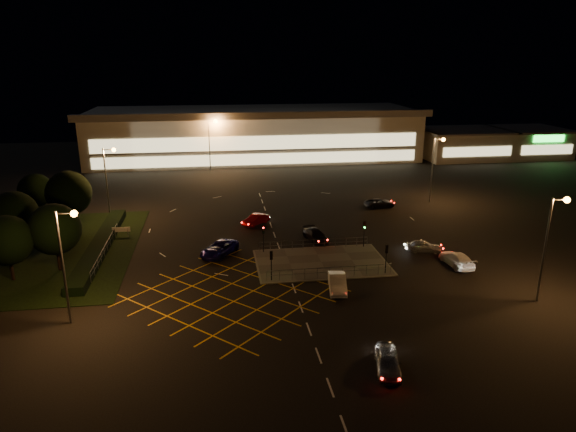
{
  "coord_description": "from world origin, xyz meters",
  "views": [
    {
      "loc": [
        -9.28,
        -53.49,
        21.84
      ],
      "look_at": [
        -0.03,
        9.43,
        2.0
      ],
      "focal_mm": 32.0,
      "sensor_mm": 36.0,
      "label": 1
    }
  ],
  "objects": [
    {
      "name": "tree_c",
      "position": [
        -28.0,
        14.0,
        4.95
      ],
      "size": [
        5.76,
        5.76,
        7.84
      ],
      "color": "black",
      "rests_on": "ground"
    },
    {
      "name": "car_approach_white",
      "position": [
        16.46,
        -4.84,
        0.74
      ],
      "size": [
        2.45,
        5.27,
        1.49
      ],
      "primitive_type": "imported",
      "rotation": [
        0.0,
        0.0,
        3.21
      ],
      "color": "silver",
      "rests_on": "ground"
    },
    {
      "name": "supermarket",
      "position": [
        0.0,
        61.95,
        5.31
      ],
      "size": [
        72.0,
        26.5,
        10.5
      ],
      "color": "beige",
      "rests_on": "ground"
    },
    {
      "name": "car_queue_white",
      "position": [
        2.12,
        -9.0,
        0.76
      ],
      "size": [
        2.3,
        4.78,
        1.51
      ],
      "primitive_type": "imported",
      "rotation": [
        0.0,
        0.0,
        6.13
      ],
      "color": "silver",
      "rests_on": "ground"
    },
    {
      "name": "tree_b",
      "position": [
        -32.0,
        6.0,
        4.64
      ],
      "size": [
        5.4,
        5.4,
        7.35
      ],
      "color": "black",
      "rests_on": "ground"
    },
    {
      "name": "tree_e",
      "position": [
        -26.0,
        0.0,
        4.64
      ],
      "size": [
        5.4,
        5.4,
        7.35
      ],
      "color": "black",
      "rests_on": "ground"
    },
    {
      "name": "car_east_grey",
      "position": [
        15.27,
        18.22,
        0.64
      ],
      "size": [
        4.74,
        2.4,
        1.28
      ],
      "primitive_type": "imported",
      "rotation": [
        0.0,
        0.0,
        1.63
      ],
      "color": "black",
      "rests_on": "ground"
    },
    {
      "name": "car_circ_red",
      "position": [
        -4.01,
        12.57,
        0.7
      ],
      "size": [
        4.09,
        3.96,
        1.39
      ],
      "primitive_type": "imported",
      "rotation": [
        0.0,
        0.0,
        5.46
      ],
      "color": "maroon",
      "rests_on": "ground"
    },
    {
      "name": "streetlight_far_right",
      "position": [
        30.44,
        50.0,
        6.56
      ],
      "size": [
        1.78,
        0.56,
        10.03
      ],
      "color": "slate",
      "rests_on": "ground"
    },
    {
      "name": "pedestrian_island",
      "position": [
        2.0,
        -2.0,
        0.06
      ],
      "size": [
        14.0,
        9.0,
        0.12
      ],
      "primitive_type": "cube",
      "color": "#4C4944",
      "rests_on": "ground"
    },
    {
      "name": "car_left_blue",
      "position": [
        -9.09,
        2.05,
        0.77
      ],
      "size": [
        5.11,
        6.01,
        1.53
      ],
      "primitive_type": "imported",
      "rotation": [
        0.0,
        0.0,
        5.71
      ],
      "color": "#110E57",
      "rests_on": "ground"
    },
    {
      "name": "ground",
      "position": [
        0.0,
        0.0,
        0.0
      ],
      "size": [
        180.0,
        180.0,
        0.0
      ],
      "primitive_type": "plane",
      "color": "black",
      "rests_on": "ground"
    },
    {
      "name": "streetlight_sw",
      "position": [
        -21.56,
        -12.0,
        6.56
      ],
      "size": [
        1.78,
        0.56,
        10.03
      ],
      "color": "slate",
      "rests_on": "ground"
    },
    {
      "name": "signal_nw",
      "position": [
        -4.0,
        1.99,
        2.37
      ],
      "size": [
        0.28,
        0.3,
        3.15
      ],
      "color": "black",
      "rests_on": "pedestrian_island"
    },
    {
      "name": "car_near_silver",
      "position": [
        2.57,
        -22.59,
        0.74
      ],
      "size": [
        2.7,
        4.64,
        1.48
      ],
      "primitive_type": "imported",
      "rotation": [
        0.0,
        0.0,
        6.05
      ],
      "color": "#A6AAAD",
      "rests_on": "ground"
    },
    {
      "name": "retail_unit_a",
      "position": [
        46.0,
        53.97,
        3.21
      ],
      "size": [
        18.8,
        14.8,
        6.35
      ],
      "color": "beige",
      "rests_on": "ground"
    },
    {
      "name": "tree_d",
      "position": [
        -34.0,
        20.0,
        4.02
      ],
      "size": [
        4.68,
        4.68,
        6.37
      ],
      "color": "black",
      "rests_on": "ground"
    },
    {
      "name": "signal_ne",
      "position": [
        8.0,
        1.99,
        2.37
      ],
      "size": [
        0.28,
        0.3,
        3.15
      ],
      "color": "black",
      "rests_on": "pedestrian_island"
    },
    {
      "name": "retail_unit_b",
      "position": [
        62.0,
        53.96,
        3.22
      ],
      "size": [
        14.8,
        14.8,
        6.35
      ],
      "color": "beige",
      "rests_on": "ground"
    },
    {
      "name": "tree_a",
      "position": [
        -30.0,
        -2.0,
        4.33
      ],
      "size": [
        5.04,
        5.04,
        6.86
      ],
      "color": "black",
      "rests_on": "ground"
    },
    {
      "name": "signal_se",
      "position": [
        8.0,
        -5.99,
        2.37
      ],
      "size": [
        0.28,
        0.3,
        3.15
      ],
      "rotation": [
        0.0,
        0.0,
        3.14
      ],
      "color": "black",
      "rests_on": "pedestrian_island"
    },
    {
      "name": "streetlight_se",
      "position": [
        20.44,
        -14.0,
        6.56
      ],
      "size": [
        1.78,
        0.56,
        10.03
      ],
      "color": "slate",
      "rests_on": "ground"
    },
    {
      "name": "streetlight_nw",
      "position": [
        -23.56,
        18.0,
        6.56
      ],
      "size": [
        1.78,
        0.56,
        10.03
      ],
      "color": "slate",
      "rests_on": "ground"
    },
    {
      "name": "hedge",
      "position": [
        -23.0,
        6.0,
        0.5
      ],
      "size": [
        2.0,
        26.0,
        1.0
      ],
      "primitive_type": "cube",
      "color": "black",
      "rests_on": "ground"
    },
    {
      "name": "streetlight_far_left",
      "position": [
        -9.56,
        48.0,
        6.56
      ],
      "size": [
        1.78,
        0.56,
        10.03
      ],
      "color": "slate",
      "rests_on": "ground"
    },
    {
      "name": "car_right_silver",
      "position": [
        14.51,
        -0.44,
        0.69
      ],
      "size": [
        4.31,
        2.51,
        1.38
      ],
      "primitive_type": "imported",
      "rotation": [
        0.0,
        0.0,
        1.34
      ],
      "color": "#BABEC2",
      "rests_on": "ground"
    },
    {
      "name": "grass_verge",
      "position": [
        -28.0,
        6.0,
        0.04
      ],
      "size": [
        18.0,
        30.0,
        0.08
      ],
      "primitive_type": "cube",
      "color": "black",
      "rests_on": "ground"
    },
    {
      "name": "streetlight_ne",
      "position": [
        24.44,
        20.0,
        6.56
      ],
      "size": [
        1.78,
        0.56,
        10.03
      ],
      "color": "slate",
      "rests_on": "ground"
    },
    {
      "name": "signal_sw",
      "position": [
        -4.0,
        -5.99,
        2.37
      ],
      "size": [
        0.28,
        0.3,
        3.15
      ],
      "rotation": [
        0.0,
        0.0,
        3.14
      ],
      "color": "black",
      "rests_on": "pedestrian_island"
    },
    {
      "name": "car_far_dkgrey",
      "position": [
        2.8,
        5.14,
        0.69
      ],
      "size": [
        3.0,
        5.07,
        1.38
      ],
      "primitive_type": "imported",
      "rotation": [
        0.0,
        0.0,
        0.24
      ],
      "color": "black",
      "rests_on": "ground"
    }
  ]
}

